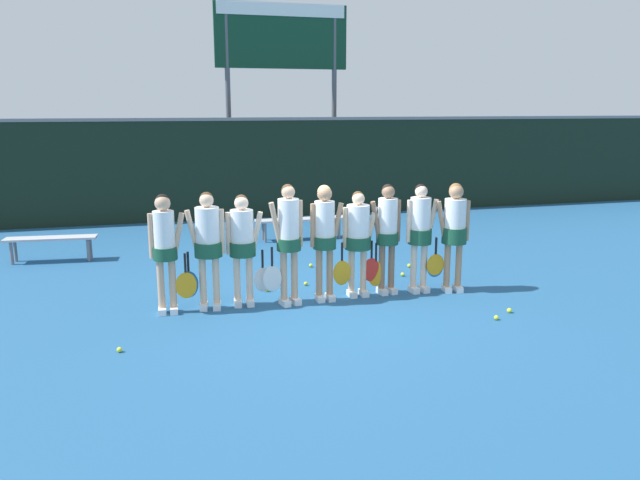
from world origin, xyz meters
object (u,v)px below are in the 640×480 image
Objects in this scene: player_5 at (358,235)px; tennis_ball_2 at (403,274)px; tennis_ball_6 at (267,290)px; player_6 at (387,230)px; tennis_ball_5 at (306,284)px; player_4 at (325,233)px; tennis_ball_0 at (496,318)px; player_8 at (454,227)px; bench_courtside at (51,241)px; bench_far at (301,221)px; player_1 at (208,241)px; player_2 at (243,241)px; tennis_ball_4 at (311,265)px; player_7 at (420,229)px; player_0 at (165,244)px; player_3 at (288,235)px; scoreboard at (282,52)px; tennis_ball_3 at (509,310)px; tennis_ball_7 at (119,350)px; tennis_ball_1 at (409,266)px.

tennis_ball_2 is (1.13, 0.86, -0.94)m from player_5.
tennis_ball_6 is at bearing 156.59° from player_5.
tennis_ball_5 is (-1.12, 0.75, -0.99)m from player_6.
player_4 is 2.75m from tennis_ball_0.
player_4 is at bearing -172.43° from player_8.
bench_courtside reaches higher than tennis_ball_6.
bench_courtside is at bearing -172.02° from bench_far.
player_5 reaches higher than tennis_ball_5.
player_1 reaches higher than player_2.
bench_far is at bearing 77.33° from tennis_ball_5.
bench_courtside is 6.53m from player_6.
player_4 is at bearing -98.45° from tennis_ball_4.
player_7 reaches higher than player_5.
player_2 is at bearing 179.96° from player_5.
player_0 is 3.36m from player_6.
player_3 reaches higher than tennis_ball_2.
tennis_ball_5 is at bearing -99.58° from scoreboard.
player_7 is (0.32, -8.74, -3.37)m from scoreboard.
bench_far reaches higher than tennis_ball_4.
tennis_ball_3 is (0.71, -2.24, 0.00)m from tennis_ball_2.
player_5 is 23.21× the size of tennis_ball_6.
tennis_ball_0 is at bearing -85.53° from scoreboard.
player_6 is at bearing -33.88° from tennis_ball_5.
scoreboard is at bearing 82.00° from tennis_ball_4.
tennis_ball_7 is (-4.21, -10.10, -4.35)m from scoreboard.
player_6 is 24.44× the size of tennis_ball_3.
tennis_ball_0 is 0.92× the size of tennis_ball_6.
player_0 is at bearing 164.44° from tennis_ball_3.
player_6 is at bearing -127.37° from tennis_ball_2.
tennis_ball_6 is (1.55, 0.64, -0.98)m from player_0.
tennis_ball_0 is at bearing -81.46° from tennis_ball_2.
player_1 is 3.84m from player_8.
player_4 is at bearing -4.97° from player_3.
player_0 is at bearing 65.07° from tennis_ball_7.
player_5 is at bearing -92.15° from bench_far.
player_6 is 1.97m from tennis_ball_1.
scoreboard is 8.96m from tennis_ball_2.
tennis_ball_0 is at bearing -63.27° from tennis_ball_4.
player_2 reaches higher than player_5.
tennis_ball_5 is (-2.18, 0.93, -1.01)m from player_8.
scoreboard reaches higher than tennis_ball_1.
tennis_ball_1 is at bearing -83.84° from scoreboard.
scoreboard is 11.78m from tennis_ball_7.
bench_courtside is 25.85× the size of tennis_ball_0.
scoreboard is at bearing 85.65° from player_5.
player_4 is 1.33m from tennis_ball_5.
player_8 is at bearing 103.95° from tennis_ball_3.
player_1 is at bearing 157.52° from tennis_ball_0.
player_2 is 3.18m from tennis_ball_2.
player_7 is at bearing 7.55° from player_1.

